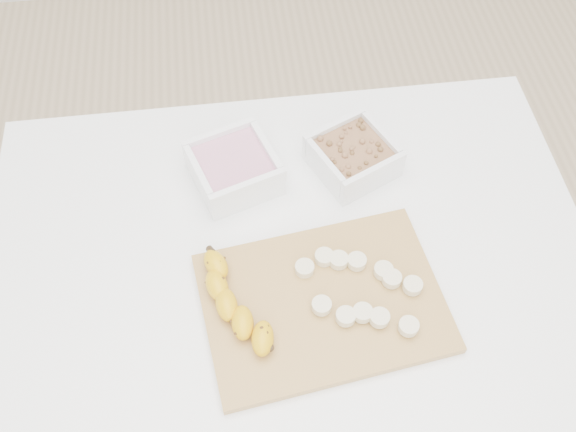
{
  "coord_description": "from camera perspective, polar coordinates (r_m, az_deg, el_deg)",
  "views": [
    {
      "loc": [
        -0.07,
        -0.54,
        1.66
      ],
      "look_at": [
        0.0,
        0.03,
        0.81
      ],
      "focal_mm": 40.0,
      "sensor_mm": 36.0,
      "label": 1
    }
  ],
  "objects": [
    {
      "name": "bowl_granola",
      "position": [
        1.14,
        5.79,
        5.35
      ],
      "size": [
        0.17,
        0.17,
        0.06
      ],
      "color": "white",
      "rests_on": "table"
    },
    {
      "name": "banana",
      "position": [
        0.98,
        -4.63,
        -7.84
      ],
      "size": [
        0.09,
        0.2,
        0.03
      ],
      "primitive_type": null,
      "rotation": [
        0.0,
        0.0,
        0.22
      ],
      "color": "#DFA40C",
      "rests_on": "cutting_board"
    },
    {
      "name": "ground",
      "position": [
        1.74,
        0.13,
        -15.97
      ],
      "size": [
        3.5,
        3.5,
        0.0
      ],
      "primitive_type": "plane",
      "color": "#C6AD89",
      "rests_on": "ground"
    },
    {
      "name": "bowl_yogurt",
      "position": [
        1.12,
        -4.84,
        4.31
      ],
      "size": [
        0.17,
        0.17,
        0.06
      ],
      "color": "white",
      "rests_on": "table"
    },
    {
      "name": "table",
      "position": [
        1.14,
        0.19,
        -5.65
      ],
      "size": [
        1.0,
        0.7,
        0.75
      ],
      "color": "white",
      "rests_on": "ground"
    },
    {
      "name": "banana_slices",
      "position": [
        1.0,
        6.47,
        -6.36
      ],
      "size": [
        0.19,
        0.17,
        0.02
      ],
      "color": "beige",
      "rests_on": "cutting_board"
    },
    {
      "name": "cutting_board",
      "position": [
        1.0,
        3.1,
        -7.67
      ],
      "size": [
        0.4,
        0.31,
        0.01
      ],
      "primitive_type": "cube",
      "rotation": [
        0.0,
        0.0,
        0.13
      ],
      "color": "#A98946",
      "rests_on": "table"
    }
  ]
}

